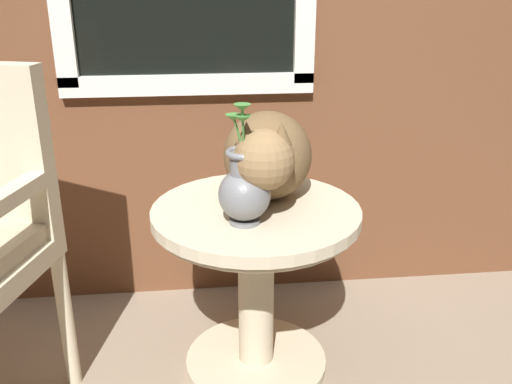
{
  "coord_description": "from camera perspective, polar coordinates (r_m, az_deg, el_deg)",
  "views": [
    {
      "loc": [
        0.03,
        -1.24,
        1.21
      ],
      "look_at": [
        0.19,
        0.27,
        0.61
      ],
      "focal_mm": 39.59,
      "sensor_mm": 36.0,
      "label": 1
    }
  ],
  "objects": [
    {
      "name": "wicker_side_table",
      "position": [
        1.73,
        -0.0,
        -6.76
      ],
      "size": [
        0.62,
        0.62,
        0.56
      ],
      "color": "beige",
      "rests_on": "ground_plane"
    },
    {
      "name": "cat",
      "position": [
        1.66,
        1.12,
        3.66
      ],
      "size": [
        0.31,
        0.59,
        0.28
      ],
      "color": "brown",
      "rests_on": "wicker_side_table"
    },
    {
      "name": "pewter_vase_with_ivy",
      "position": [
        1.52,
        -1.19,
        0.43
      ],
      "size": [
        0.14,
        0.14,
        0.34
      ],
      "color": "slate",
      "rests_on": "wicker_side_table"
    }
  ]
}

